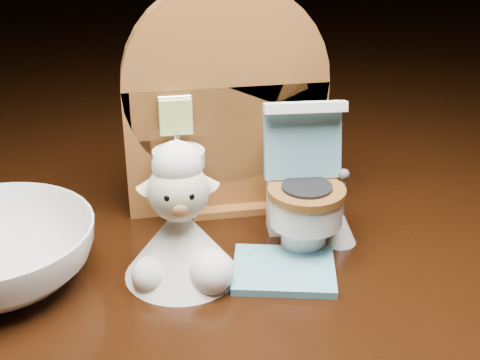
% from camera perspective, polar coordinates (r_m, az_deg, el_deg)
% --- Properties ---
extents(backdrop_panel, '(0.13, 0.05, 0.15)m').
position_cam_1_polar(backdrop_panel, '(0.43, -1.28, 5.61)').
color(backdrop_panel, brown).
rests_on(backdrop_panel, ground).
extents(toy_toilet, '(0.05, 0.06, 0.09)m').
position_cam_1_polar(toy_toilet, '(0.40, 5.36, -1.16)').
color(toy_toilet, white).
rests_on(toy_toilet, ground).
extents(bath_mat, '(0.07, 0.06, 0.00)m').
position_cam_1_polar(bath_mat, '(0.38, 3.77, -7.69)').
color(bath_mat, '#609DB5').
rests_on(bath_mat, ground).
extents(toilet_brush, '(0.02, 0.02, 0.05)m').
position_cam_1_polar(toilet_brush, '(0.41, 8.56, -3.68)').
color(toilet_brush, white).
rests_on(toilet_brush, ground).
extents(plush_lamb, '(0.06, 0.06, 0.08)m').
position_cam_1_polar(plush_lamb, '(0.37, -5.08, -4.40)').
color(plush_lamb, white).
rests_on(plush_lamb, ground).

